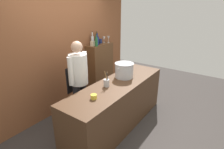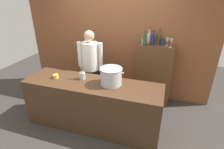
{
  "view_description": "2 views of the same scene",
  "coord_description": "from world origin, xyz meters",
  "px_view_note": "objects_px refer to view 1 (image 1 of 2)",
  "views": [
    {
      "loc": [
        -2.53,
        -1.66,
        2.24
      ],
      "look_at": [
        0.22,
        0.28,
        0.94
      ],
      "focal_mm": 28.58,
      "sensor_mm": 36.0,
      "label": 1
    },
    {
      "loc": [
        1.16,
        -2.46,
        2.33
      ],
      "look_at": [
        0.25,
        0.39,
        0.92
      ],
      "focal_mm": 28.19,
      "sensor_mm": 36.0,
      "label": 2
    }
  ],
  "objects_px": {
    "chef": "(79,77)",
    "spice_tin_cream": "(93,43)",
    "butter_jar": "(94,97)",
    "spice_tin_navy": "(100,41)",
    "wine_glass_short": "(104,39)",
    "utensil_crock": "(107,82)",
    "stockpot_large": "(124,70)",
    "wine_bottle_green": "(96,42)",
    "wine_glass_tall": "(108,38)",
    "wine_bottle_cobalt": "(97,40)",
    "wine_bottle_clear": "(93,40)",
    "wine_bottle_olive": "(97,39)"
  },
  "relations": [
    {
      "from": "wine_bottle_clear",
      "to": "spice_tin_cream",
      "type": "bearing_deg",
      "value": -138.27
    },
    {
      "from": "utensil_crock",
      "to": "wine_glass_tall",
      "type": "xyz_separation_m",
      "value": [
        1.45,
        1.02,
        0.49
      ]
    },
    {
      "from": "wine_bottle_cobalt",
      "to": "spice_tin_cream",
      "type": "height_order",
      "value": "wine_bottle_cobalt"
    },
    {
      "from": "butter_jar",
      "to": "spice_tin_navy",
      "type": "relative_size",
      "value": 0.89
    },
    {
      "from": "butter_jar",
      "to": "spice_tin_cream",
      "type": "distance_m",
      "value": 1.91
    },
    {
      "from": "chef",
      "to": "stockpot_large",
      "type": "relative_size",
      "value": 3.81
    },
    {
      "from": "stockpot_large",
      "to": "wine_bottle_green",
      "type": "height_order",
      "value": "wine_bottle_green"
    },
    {
      "from": "wine_bottle_green",
      "to": "wine_glass_tall",
      "type": "distance_m",
      "value": 0.52
    },
    {
      "from": "stockpot_large",
      "to": "wine_bottle_cobalt",
      "type": "xyz_separation_m",
      "value": [
        0.54,
        1.12,
        0.4
      ]
    },
    {
      "from": "wine_bottle_olive",
      "to": "wine_bottle_cobalt",
      "type": "height_order",
      "value": "wine_bottle_olive"
    },
    {
      "from": "wine_glass_short",
      "to": "chef",
      "type": "bearing_deg",
      "value": -160.6
    },
    {
      "from": "stockpot_large",
      "to": "wine_glass_short",
      "type": "xyz_separation_m",
      "value": [
        0.82,
        1.13,
        0.4
      ]
    },
    {
      "from": "wine_glass_tall",
      "to": "spice_tin_cream",
      "type": "distance_m",
      "value": 0.55
    },
    {
      "from": "utensil_crock",
      "to": "stockpot_large",
      "type": "bearing_deg",
      "value": -2.59
    },
    {
      "from": "spice_tin_navy",
      "to": "butter_jar",
      "type": "bearing_deg",
      "value": -144.09
    },
    {
      "from": "chef",
      "to": "spice_tin_navy",
      "type": "distance_m",
      "value": 1.56
    },
    {
      "from": "butter_jar",
      "to": "wine_glass_short",
      "type": "distance_m",
      "value": 2.28
    },
    {
      "from": "butter_jar",
      "to": "wine_bottle_clear",
      "type": "distance_m",
      "value": 2.03
    },
    {
      "from": "spice_tin_navy",
      "to": "stockpot_large",
      "type": "bearing_deg",
      "value": -121.72
    },
    {
      "from": "chef",
      "to": "wine_glass_short",
      "type": "relative_size",
      "value": 10.29
    },
    {
      "from": "wine_bottle_green",
      "to": "butter_jar",
      "type": "bearing_deg",
      "value": -141.88
    },
    {
      "from": "wine_bottle_clear",
      "to": "wine_glass_short",
      "type": "height_order",
      "value": "wine_bottle_clear"
    },
    {
      "from": "wine_bottle_clear",
      "to": "wine_bottle_olive",
      "type": "bearing_deg",
      "value": 9.42
    },
    {
      "from": "stockpot_large",
      "to": "wine_bottle_olive",
      "type": "distance_m",
      "value": 1.45
    },
    {
      "from": "stockpot_large",
      "to": "butter_jar",
      "type": "distance_m",
      "value": 1.04
    },
    {
      "from": "spice_tin_cream",
      "to": "spice_tin_navy",
      "type": "height_order",
      "value": "spice_tin_cream"
    },
    {
      "from": "stockpot_large",
      "to": "wine_bottle_clear",
      "type": "xyz_separation_m",
      "value": [
        0.44,
        1.2,
        0.41
      ]
    },
    {
      "from": "stockpot_large",
      "to": "wine_bottle_cobalt",
      "type": "height_order",
      "value": "wine_bottle_cobalt"
    },
    {
      "from": "butter_jar",
      "to": "wine_bottle_olive",
      "type": "distance_m",
      "value": 2.2
    },
    {
      "from": "stockpot_large",
      "to": "wine_glass_tall",
      "type": "bearing_deg",
      "value": 49.27
    },
    {
      "from": "spice_tin_cream",
      "to": "wine_glass_short",
      "type": "bearing_deg",
      "value": 1.44
    },
    {
      "from": "chef",
      "to": "wine_glass_tall",
      "type": "height_order",
      "value": "chef"
    },
    {
      "from": "stockpot_large",
      "to": "spice_tin_navy",
      "type": "bearing_deg",
      "value": 58.28
    },
    {
      "from": "wine_bottle_olive",
      "to": "wine_bottle_clear",
      "type": "xyz_separation_m",
      "value": [
        -0.21,
        -0.03,
        0.01
      ]
    },
    {
      "from": "stockpot_large",
      "to": "wine_bottle_olive",
      "type": "relative_size",
      "value": 1.43
    },
    {
      "from": "chef",
      "to": "butter_jar",
      "type": "height_order",
      "value": "chef"
    },
    {
      "from": "spice_tin_cream",
      "to": "spice_tin_navy",
      "type": "xyz_separation_m",
      "value": [
        0.38,
        0.07,
        -0.0
      ]
    },
    {
      "from": "chef",
      "to": "wine_bottle_olive",
      "type": "distance_m",
      "value": 1.52
    },
    {
      "from": "wine_bottle_cobalt",
      "to": "wine_bottle_green",
      "type": "bearing_deg",
      "value": -147.71
    },
    {
      "from": "wine_glass_short",
      "to": "spice_tin_cream",
      "type": "distance_m",
      "value": 0.46
    },
    {
      "from": "chef",
      "to": "spice_tin_cream",
      "type": "bearing_deg",
      "value": -161.36
    },
    {
      "from": "spice_tin_navy",
      "to": "wine_bottle_clear",
      "type": "bearing_deg",
      "value": 179.25
    },
    {
      "from": "stockpot_large",
      "to": "wine_bottle_green",
      "type": "distance_m",
      "value": 1.16
    },
    {
      "from": "chef",
      "to": "wine_bottle_clear",
      "type": "height_order",
      "value": "wine_bottle_clear"
    },
    {
      "from": "wine_bottle_clear",
      "to": "spice_tin_navy",
      "type": "distance_m",
      "value": 0.3
    },
    {
      "from": "wine_bottle_olive",
      "to": "wine_bottle_clear",
      "type": "height_order",
      "value": "wine_bottle_clear"
    },
    {
      "from": "stockpot_large",
      "to": "spice_tin_navy",
      "type": "xyz_separation_m",
      "value": [
        0.74,
        1.19,
        0.34
      ]
    },
    {
      "from": "wine_glass_tall",
      "to": "butter_jar",
      "type": "bearing_deg",
      "value": -149.61
    },
    {
      "from": "chef",
      "to": "wine_bottle_clear",
      "type": "bearing_deg",
      "value": -160.02
    },
    {
      "from": "stockpot_large",
      "to": "wine_glass_short",
      "type": "relative_size",
      "value": 2.7
    }
  ]
}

